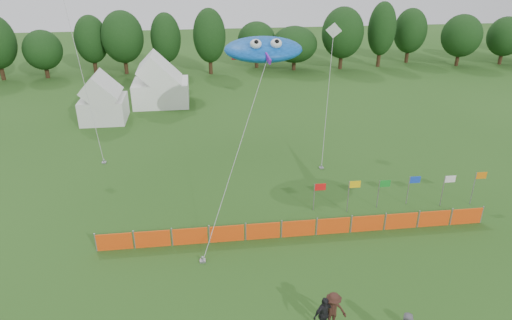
{
  "coord_description": "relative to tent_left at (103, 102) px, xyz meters",
  "views": [
    {
      "loc": [
        -2.59,
        -14.22,
        14.7
      ],
      "look_at": [
        0.0,
        6.0,
        5.2
      ],
      "focal_mm": 32.0,
      "sensor_mm": 36.0,
      "label": 1
    }
  ],
  "objects": [
    {
      "name": "small_kite_white",
      "position": [
        19.24,
        -7.34,
        4.58
      ],
      "size": [
        3.19,
        7.61,
        9.33
      ],
      "color": "white",
      "rests_on": "ground"
    },
    {
      "name": "spectator_c",
      "position": [
        13.93,
        -27.82,
        -0.9
      ],
      "size": [
        1.21,
        0.74,
        1.81
      ],
      "primitive_type": "imported",
      "rotation": [
        0.0,
        0.0,
        -0.05
      ],
      "color": "#381D16",
      "rests_on": "ground"
    },
    {
      "name": "treeline",
      "position": [
        13.08,
        17.24,
        2.38
      ],
      "size": [
        104.57,
        8.78,
        8.36
      ],
      "color": "#382314",
      "rests_on": "ground"
    },
    {
      "name": "stingray_kite",
      "position": [
        13.59,
        -9.23,
        6.35
      ],
      "size": [
        8.0,
        20.59,
        9.19
      ],
      "color": "blue",
      "rests_on": "ground"
    },
    {
      "name": "tent_right",
      "position": [
        5.0,
        4.32,
        0.2
      ],
      "size": [
        5.63,
        4.5,
        3.97
      ],
      "color": "white",
      "rests_on": "ground"
    },
    {
      "name": "spectator_d",
      "position": [
        13.51,
        -27.94,
        -0.94
      ],
      "size": [
        1.1,
        0.81,
        1.74
      ],
      "primitive_type": "imported",
      "rotation": [
        0.0,
        0.0,
        0.42
      ],
      "color": "black",
      "rests_on": "ground"
    },
    {
      "name": "tent_left",
      "position": [
        0.0,
        0.0,
        0.0
      ],
      "size": [
        4.06,
        4.06,
        3.58
      ],
      "color": "silver",
      "rests_on": "ground"
    },
    {
      "name": "barrier_fence",
      "position": [
        13.95,
        -20.97,
        -1.31
      ],
      "size": [
        21.9,
        0.06,
        1.0
      ],
      "color": "#EF470D",
      "rests_on": "ground"
    },
    {
      "name": "flag_row",
      "position": [
        20.74,
        -18.63,
        -0.44
      ],
      "size": [
        10.73,
        0.62,
        2.22
      ],
      "color": "gray",
      "rests_on": "ground"
    },
    {
      "name": "small_kite_dark",
      "position": [
        -0.11,
        -6.14,
        6.15
      ],
      "size": [
        3.23,
        6.14,
        13.57
      ],
      "color": "black",
      "rests_on": "ground"
    }
  ]
}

